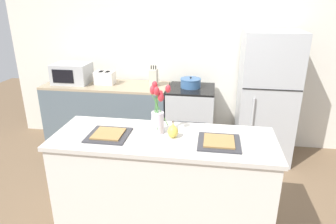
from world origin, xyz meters
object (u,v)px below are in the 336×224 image
Objects in this scene: pear_figurine at (173,131)px; knife_block at (154,77)px; stove_range at (190,120)px; cooking_pot at (191,83)px; flower_vase at (158,113)px; toaster at (105,78)px; plate_setting_right at (219,142)px; microwave at (72,73)px; plate_setting_left at (109,134)px; refrigerator at (266,98)px.

pear_figurine is 0.52× the size of knife_block.
stove_range is 0.52m from cooking_pot.
pear_figurine is at bearing -73.47° from knife_block.
flower_vase reaches higher than knife_block.
stove_range is 0.76m from knife_block.
pear_figurine is at bearing -90.29° from cooking_pot.
toaster is (-1.16, 1.61, -0.01)m from pear_figurine.
microwave is (-1.98, 1.65, 0.08)m from plate_setting_right.
cooking_pot is at bearing 84.79° from flower_vase.
microwave reaches higher than cooking_pot.
plate_setting_left is at bearing -108.27° from stove_range.
plate_setting_right is 0.68× the size of microwave.
toaster is 0.67m from knife_block.
stove_range is 0.55× the size of refrigerator.
cooking_pot is at bearing 178.60° from refrigerator.
refrigerator is 6.14× the size of cooking_pot.
knife_block is at bearing 1.67° from toaster.
toaster is (-0.63, 1.66, 0.03)m from plate_setting_left.
plate_setting_right is 1.20× the size of knife_block.
toaster is (-1.52, 1.66, 0.03)m from plate_setting_right.
knife_block is (-0.48, 1.63, 0.01)m from pear_figurine.
refrigerator reaches higher than plate_setting_left.
refrigerator is 2.59m from microwave.
cooking_pot reaches higher than stove_range.
cooking_pot is 0.50m from knife_block.
plate_setting_right is at bearing -13.46° from flower_vase.
knife_block is at bearing 102.66° from flower_vase.
knife_block reaches higher than stove_range.
knife_block reaches higher than plate_setting_left.
cooking_pot is 1.62m from microwave.
plate_setting_left is 0.68× the size of microwave.
flower_vase is 3.05× the size of pear_figurine.
toaster is (-1.18, 0.02, 0.54)m from stove_range.
pear_figurine is 1.70m from knife_block.
refrigerator is 1.76m from plate_setting_right.
pear_figurine is 0.37m from plate_setting_right.
microwave is (-0.46, -0.02, 0.05)m from toaster.
toaster is at bearing -179.72° from cooking_pot.
stove_range is 1.30m from toaster.
plate_setting_left is at bearing -174.39° from pear_figurine.
refrigerator is 5.91× the size of toaster.
cooking_pot is 0.56× the size of microwave.
knife_block is at bearing 106.53° from pear_figurine.
plate_setting_left is 1.00× the size of plate_setting_right.
knife_block is at bearing 116.78° from plate_setting_right.
toaster is (-1.02, 1.55, -0.13)m from flower_vase.
microwave reaches higher than plate_setting_left.
plate_setting_right is at bearing -77.94° from cooking_pot.
knife_block reaches higher than pear_figurine.
cooking_pot is at bearing 0.88° from microwave.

